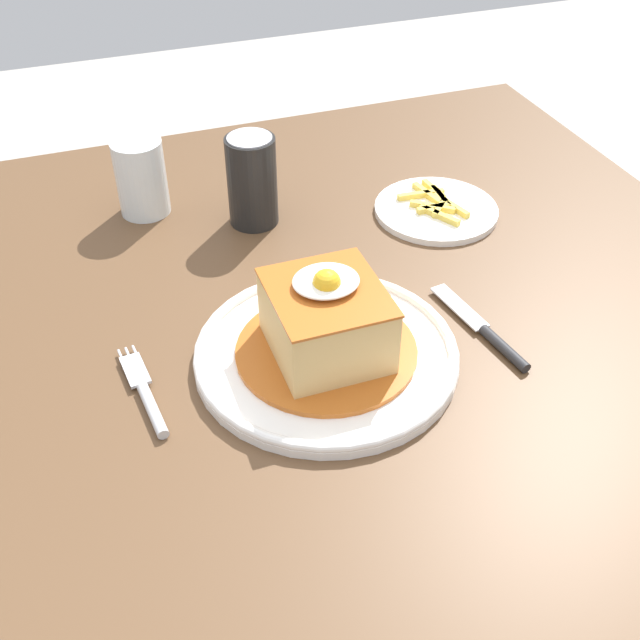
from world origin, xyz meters
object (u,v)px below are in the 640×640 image
(main_plate, at_px, (326,353))
(soda_can, at_px, (252,181))
(drinking_glass, at_px, (142,182))
(side_plate_fries, at_px, (436,209))
(knife, at_px, (491,336))
(fork, at_px, (147,397))

(main_plate, height_order, soda_can, soda_can)
(drinking_glass, bearing_deg, soda_can, -29.41)
(side_plate_fries, bearing_deg, drinking_glass, 159.61)
(soda_can, height_order, drinking_glass, soda_can)
(main_plate, relative_size, knife, 1.72)
(knife, distance_m, drinking_glass, 0.51)
(knife, xyz_separation_m, drinking_glass, (-0.31, 0.40, 0.04))
(main_plate, relative_size, soda_can, 2.30)
(knife, distance_m, side_plate_fries, 0.27)
(soda_can, bearing_deg, knife, -61.49)
(main_plate, bearing_deg, fork, 179.09)
(fork, height_order, soda_can, soda_can)
(main_plate, height_order, fork, main_plate)
(fork, relative_size, soda_can, 1.14)
(main_plate, distance_m, drinking_glass, 0.40)
(fork, distance_m, drinking_glass, 0.38)
(fork, bearing_deg, main_plate, -0.91)
(fork, xyz_separation_m, knife, (0.38, -0.03, 0.00))
(fork, relative_size, drinking_glass, 1.35)
(soda_can, xyz_separation_m, drinking_glass, (-0.13, 0.08, -0.02))
(drinking_glass, distance_m, side_plate_fries, 0.40)
(main_plate, xyz_separation_m, fork, (-0.19, 0.00, -0.00))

